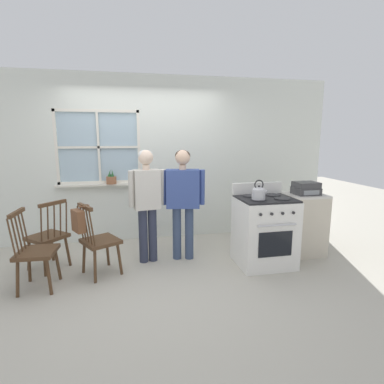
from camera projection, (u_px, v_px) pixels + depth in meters
The scene contains 13 objects.
ground_plane at pixel (153, 272), 3.84m from camera, with size 16.00×16.00×0.00m, color #B2AD9E.
wall_back at pixel (148, 160), 4.96m from camera, with size 6.40×0.16×2.70m.
chair_by_window at pixel (99, 242), 3.72m from camera, with size 0.55×0.56×0.92m.
chair_near_wall at pixel (48, 237), 3.89m from camera, with size 0.58×0.58×0.92m.
chair_center_cluster at pixel (35, 252), 3.37m from camera, with size 0.42×0.44×0.92m.
person_elderly_left at pixel (147, 196), 4.03m from camera, with size 0.51×0.26×1.55m.
person_teen_center at pixel (183, 194), 4.13m from camera, with size 0.61×0.29×1.54m.
stove at pixel (264, 230), 4.03m from camera, with size 0.72×0.68×1.08m.
kettle at pixel (259, 193), 3.77m from camera, with size 0.21×0.17×0.25m.
potted_plant at pixel (111, 179), 4.81m from camera, with size 0.16×0.16×0.24m.
handbag at pixel (78, 220), 3.52m from camera, with size 0.25×0.24×0.31m.
side_counter at pixel (303, 224), 4.41m from camera, with size 0.55×0.50×0.90m.
stereo at pixel (306, 188), 4.29m from camera, with size 0.34×0.29×0.18m.
Camera 1 is at (-0.24, -3.62, 1.71)m, focal length 28.00 mm.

